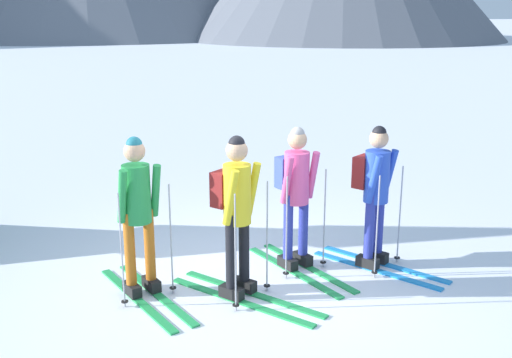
% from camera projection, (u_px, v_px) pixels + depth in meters
% --- Properties ---
extents(ground_plane, '(400.00, 400.00, 0.00)m').
position_uv_depth(ground_plane, '(245.00, 282.00, 6.62)').
color(ground_plane, white).
extents(skier_in_green, '(0.87, 1.70, 1.68)m').
position_uv_depth(skier_in_green, '(138.00, 211.00, 6.10)').
color(skier_in_green, green).
rests_on(skier_in_green, ground).
extents(skier_in_yellow, '(1.36, 1.58, 1.70)m').
position_uv_depth(skier_in_yellow, '(236.00, 209.00, 6.06)').
color(skier_in_yellow, green).
rests_on(skier_in_yellow, ground).
extents(skier_in_pink, '(0.83, 1.65, 1.65)m').
position_uv_depth(skier_in_pink, '(296.00, 191.00, 6.78)').
color(skier_in_pink, green).
rests_on(skier_in_pink, ground).
extents(skier_in_blue, '(1.18, 1.50, 1.66)m').
position_uv_depth(skier_in_blue, '(375.00, 189.00, 6.81)').
color(skier_in_blue, '#1E84D1').
rests_on(skier_in_blue, ground).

